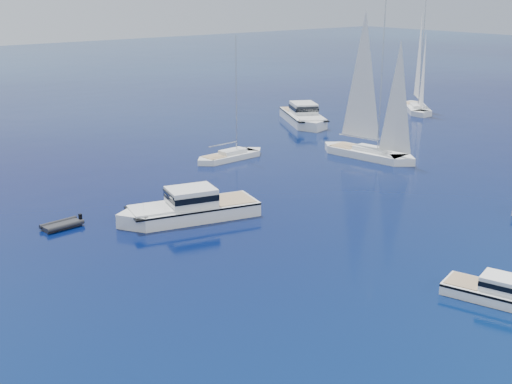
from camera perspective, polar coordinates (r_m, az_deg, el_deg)
motor_cruiser_near at (r=43.14m, az=20.20°, el=-8.74°), size 4.59×8.16×2.05m
motor_cruiser_centre at (r=54.59m, az=-5.70°, el=-2.25°), size 12.91×6.69×3.24m
motor_cruiser_distant at (r=92.26m, az=4.07°, el=5.84°), size 9.92×13.81×3.53m
sailboat_centre at (r=72.88m, az=-2.19°, el=2.81°), size 9.36×2.95×13.56m
sailboat_sails_r at (r=74.66m, az=9.44°, el=2.94°), size 4.97×12.59×18.01m
sailboat_sails_far at (r=103.69m, az=13.46°, el=6.68°), size 9.82×10.45×16.75m
tender_grey_far at (r=54.42m, az=-16.11°, el=-2.93°), size 3.42×2.13×0.95m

